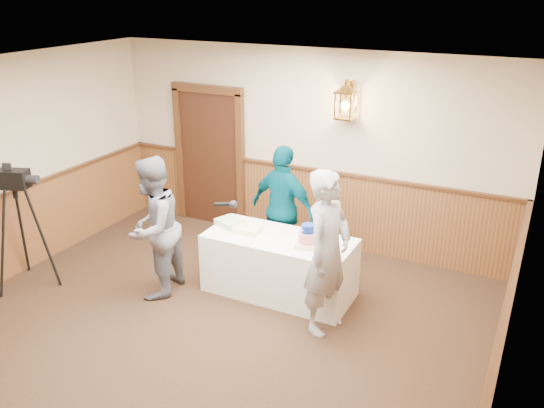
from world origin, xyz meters
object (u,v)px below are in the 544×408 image
at_px(sheet_cake_yellow, 247,229).
at_px(tv_camera_rig, 22,235).
at_px(display_table, 279,265).
at_px(sheet_cake_green, 230,222).
at_px(interviewer, 153,228).
at_px(assistant_p, 283,209).
at_px(tiered_cake, 308,238).
at_px(baker, 327,253).

height_order(sheet_cake_yellow, tv_camera_rig, tv_camera_rig).
relative_size(display_table, sheet_cake_green, 5.60).
distance_m(interviewer, tv_camera_rig, 1.70).
height_order(sheet_cake_yellow, assistant_p, assistant_p).
bearing_deg(display_table, sheet_cake_yellow, -176.10).
xyz_separation_m(tiered_cake, tv_camera_rig, (-3.34, -1.16, -0.17)).
distance_m(sheet_cake_yellow, tv_camera_rig, 2.79).
distance_m(display_table, sheet_cake_yellow, 0.59).
bearing_deg(baker, interviewer, 106.18).
distance_m(tiered_cake, interviewer, 1.84).
xyz_separation_m(tiered_cake, interviewer, (-1.75, -0.60, 0.02)).
relative_size(tiered_cake, assistant_p, 0.18).
relative_size(tiered_cake, tv_camera_rig, 0.20).
distance_m(interviewer, baker, 2.15).
height_order(display_table, interviewer, interviewer).
distance_m(tiered_cake, baker, 0.55).
distance_m(sheet_cake_yellow, baker, 1.29).
bearing_deg(tiered_cake, interviewer, -161.10).
relative_size(baker, assistant_p, 1.09).
distance_m(interviewer, assistant_p, 1.70).
bearing_deg(interviewer, baker, 89.34).
height_order(sheet_cake_yellow, interviewer, interviewer).
distance_m(sheet_cake_yellow, sheet_cake_green, 0.31).
distance_m(sheet_cake_yellow, assistant_p, 0.68).
bearing_deg(assistant_p, sheet_cake_green, 62.67).
relative_size(tiered_cake, baker, 0.17).
relative_size(sheet_cake_yellow, tv_camera_rig, 0.21).
bearing_deg(sheet_cake_yellow, interviewer, -145.24).
xyz_separation_m(sheet_cake_yellow, tv_camera_rig, (-2.52, -1.20, -0.10)).
relative_size(sheet_cake_green, assistant_p, 0.19).
relative_size(interviewer, baker, 0.95).
relative_size(baker, tv_camera_rig, 1.21).
relative_size(assistant_p, tv_camera_rig, 1.11).
bearing_deg(tiered_cake, sheet_cake_green, 173.70).
bearing_deg(baker, assistant_p, 54.21).
height_order(tiered_cake, sheet_cake_green, tiered_cake).
relative_size(display_table, tv_camera_rig, 1.18).
height_order(sheet_cake_green, baker, baker).
bearing_deg(tiered_cake, assistant_p, 132.64).
bearing_deg(sheet_cake_yellow, tv_camera_rig, -154.49).
relative_size(display_table, interviewer, 1.03).
xyz_separation_m(sheet_cake_yellow, sheet_cake_green, (-0.30, 0.08, 0.00)).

